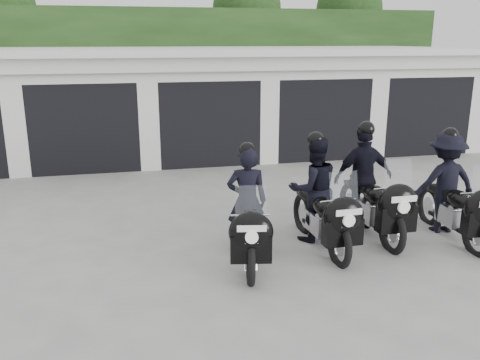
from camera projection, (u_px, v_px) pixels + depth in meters
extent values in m
plane|color=#A2A19C|center=(269.00, 248.00, 8.11)|extent=(80.00, 80.00, 0.00)
cube|color=silver|center=(194.00, 100.00, 15.72)|extent=(16.00, 6.00, 2.80)
cube|color=silver|center=(194.00, 51.00, 15.13)|extent=(16.40, 6.80, 0.16)
cube|color=silver|center=(211.00, 63.00, 12.33)|extent=(16.40, 0.12, 0.40)
cube|color=black|center=(211.00, 162.00, 13.22)|extent=(16.00, 0.06, 0.24)
cube|color=silver|center=(16.00, 118.00, 12.04)|extent=(0.50, 0.50, 2.80)
cube|color=black|center=(87.00, 122.00, 13.44)|extent=(2.60, 2.60, 2.20)
cube|color=silver|center=(80.00, 70.00, 12.08)|extent=(2.60, 0.50, 0.60)
cube|color=silver|center=(148.00, 114.00, 12.71)|extent=(0.50, 0.50, 2.80)
cube|color=black|center=(203.00, 118.00, 14.11)|extent=(2.60, 2.60, 2.20)
cube|color=silver|center=(209.00, 69.00, 12.74)|extent=(2.60, 0.50, 0.60)
cube|color=silver|center=(267.00, 110.00, 13.37)|extent=(0.50, 0.50, 2.80)
cube|color=black|center=(309.00, 114.00, 14.77)|extent=(2.60, 2.60, 2.20)
cube|color=silver|center=(324.00, 67.00, 13.41)|extent=(2.60, 0.50, 0.60)
cube|color=silver|center=(375.00, 107.00, 14.04)|extent=(0.50, 0.50, 2.80)
cube|color=black|center=(405.00, 111.00, 15.44)|extent=(2.60, 2.60, 2.20)
cube|color=silver|center=(429.00, 66.00, 14.07)|extent=(2.60, 0.50, 0.60)
cube|color=silver|center=(473.00, 104.00, 14.70)|extent=(0.50, 0.50, 2.80)
cube|color=#193212|center=(179.00, 68.00, 19.27)|extent=(20.00, 2.00, 4.30)
cylinder|color=black|center=(5.00, 81.00, 19.42)|extent=(0.24, 0.24, 3.30)
sphere|color=#193212|center=(247.00, 9.00, 20.72)|extent=(2.80, 2.80, 2.80)
cylinder|color=black|center=(246.00, 77.00, 21.46)|extent=(0.24, 0.24, 3.30)
sphere|color=#193212|center=(349.00, 10.00, 21.69)|extent=(2.80, 2.80, 2.80)
cylinder|color=black|center=(345.00, 76.00, 22.42)|extent=(0.24, 0.24, 3.30)
torus|color=black|center=(250.00, 261.00, 6.91)|extent=(0.23, 0.71, 0.70)
torus|color=black|center=(246.00, 225.00, 8.24)|extent=(0.23, 0.71, 0.70)
cube|color=#B1B2B7|center=(248.00, 237.00, 7.58)|extent=(0.34, 0.56, 0.31)
cube|color=black|center=(248.00, 247.00, 7.60)|extent=(0.31, 1.24, 0.06)
ellipsoid|color=black|center=(248.00, 220.00, 7.33)|extent=(0.41, 0.60, 0.28)
cube|color=black|center=(247.00, 210.00, 7.72)|extent=(0.34, 0.56, 0.10)
ellipsoid|color=black|center=(251.00, 232.00, 6.72)|extent=(0.65, 0.42, 0.57)
cube|color=black|center=(251.00, 248.00, 6.78)|extent=(0.58, 0.31, 0.38)
cube|color=#B2BFC6|center=(251.00, 204.00, 6.65)|extent=(0.43, 0.19, 0.49)
cylinder|color=silver|center=(250.00, 215.00, 6.86)|extent=(0.53, 0.13, 0.03)
cube|color=white|center=(252.00, 229.00, 6.53)|extent=(0.38, 0.09, 0.09)
cube|color=white|center=(252.00, 240.00, 6.61)|extent=(0.17, 0.05, 0.10)
imported|color=black|center=(247.00, 201.00, 7.71)|extent=(0.68, 0.51, 1.68)
sphere|color=black|center=(247.00, 151.00, 7.50)|extent=(0.26, 0.26, 0.26)
torus|color=black|center=(339.00, 245.00, 7.44)|extent=(0.14, 0.73, 0.72)
torus|color=black|center=(303.00, 214.00, 8.77)|extent=(0.14, 0.73, 0.72)
cube|color=#B1B2B7|center=(319.00, 223.00, 8.11)|extent=(0.28, 0.55, 0.32)
cube|color=black|center=(319.00, 233.00, 8.13)|extent=(0.13, 1.29, 0.06)
ellipsoid|color=black|center=(325.00, 207.00, 7.86)|extent=(0.34, 0.58, 0.28)
cube|color=black|center=(314.00, 197.00, 8.25)|extent=(0.28, 0.55, 0.10)
ellipsoid|color=black|center=(343.00, 217.00, 7.24)|extent=(0.63, 0.35, 0.59)
cube|color=black|center=(342.00, 231.00, 7.31)|extent=(0.58, 0.24, 0.40)
cube|color=#B2BFC6|center=(344.00, 189.00, 7.17)|extent=(0.44, 0.13, 0.50)
cylinder|color=silver|center=(338.00, 201.00, 7.38)|extent=(0.55, 0.05, 0.03)
cube|color=white|center=(349.00, 212.00, 7.06)|extent=(0.40, 0.03, 0.09)
cube|color=white|center=(347.00, 224.00, 7.13)|extent=(0.18, 0.02, 0.10)
imported|color=black|center=(314.00, 189.00, 8.23)|extent=(0.87, 0.69, 1.73)
sphere|color=black|center=(316.00, 140.00, 8.01)|extent=(0.27, 0.27, 0.27)
torus|color=black|center=(392.00, 231.00, 7.91)|extent=(0.12, 0.76, 0.75)
torus|color=black|center=(350.00, 203.00, 9.31)|extent=(0.12, 0.76, 0.75)
cube|color=#B1B2B7|center=(369.00, 211.00, 8.61)|extent=(0.28, 0.57, 0.33)
cube|color=black|center=(369.00, 221.00, 8.64)|extent=(0.10, 1.34, 0.06)
ellipsoid|color=black|center=(376.00, 195.00, 8.35)|extent=(0.34, 0.60, 0.30)
cube|color=black|center=(363.00, 186.00, 8.76)|extent=(0.28, 0.57, 0.10)
ellipsoid|color=black|center=(397.00, 203.00, 7.71)|extent=(0.66, 0.35, 0.62)
cube|color=black|center=(396.00, 218.00, 7.77)|extent=(0.60, 0.24, 0.41)
cube|color=#B2BFC6|center=(399.00, 177.00, 7.62)|extent=(0.46, 0.13, 0.53)
cylinder|color=silver|center=(391.00, 188.00, 7.85)|extent=(0.58, 0.04, 0.03)
cube|color=white|center=(404.00, 199.00, 7.51)|extent=(0.41, 0.02, 0.09)
cube|color=white|center=(402.00, 210.00, 7.59)|extent=(0.19, 0.02, 0.10)
imported|color=black|center=(363.00, 178.00, 8.74)|extent=(1.07, 0.62, 1.81)
sphere|color=black|center=(366.00, 129.00, 8.52)|extent=(0.28, 0.28, 0.28)
torus|color=black|center=(477.00, 235.00, 7.81)|extent=(0.15, 0.73, 0.72)
torus|color=black|center=(429.00, 206.00, 9.16)|extent=(0.15, 0.73, 0.72)
cube|color=#B1B2B7|center=(451.00, 215.00, 8.48)|extent=(0.29, 0.56, 0.32)
cube|color=black|center=(450.00, 224.00, 8.51)|extent=(0.15, 1.29, 0.06)
ellipsoid|color=black|center=(459.00, 199.00, 8.23)|extent=(0.35, 0.59, 0.28)
cube|color=black|center=(444.00, 190.00, 8.63)|extent=(0.29, 0.56, 0.10)
cylinder|color=silver|center=(477.00, 193.00, 7.75)|extent=(0.55, 0.06, 0.03)
imported|color=black|center=(445.00, 182.00, 8.62)|extent=(1.15, 0.64, 1.73)
sphere|color=black|center=(450.00, 135.00, 8.40)|extent=(0.27, 0.27, 0.27)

